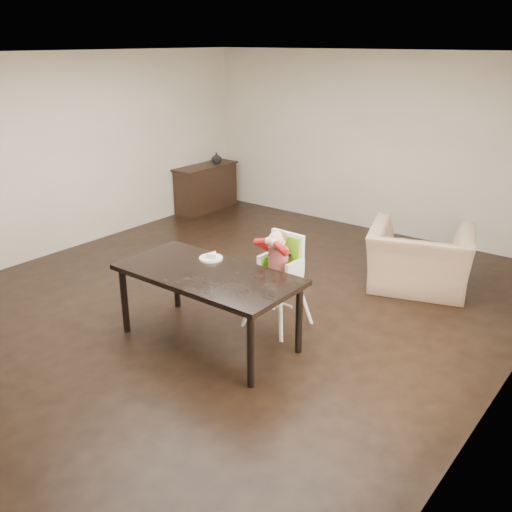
{
  "coord_description": "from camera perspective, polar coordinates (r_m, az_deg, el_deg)",
  "views": [
    {
      "loc": [
        3.9,
        -4.49,
        2.85
      ],
      "look_at": [
        0.66,
        -0.3,
        0.82
      ],
      "focal_mm": 40.0,
      "sensor_mm": 36.0,
      "label": 1
    }
  ],
  "objects": [
    {
      "name": "armchair",
      "position": [
        7.03,
        16.13,
        0.7
      ],
      "size": [
        1.36,
        1.1,
        1.03
      ],
      "primitive_type": "imported",
      "rotation": [
        0.0,
        0.0,
        3.46
      ],
      "color": "tan",
      "rests_on": "ground"
    },
    {
      "name": "dining_table",
      "position": [
        5.51,
        -4.85,
        -2.38
      ],
      "size": [
        1.8,
        0.9,
        0.75
      ],
      "color": "black",
      "rests_on": "ground"
    },
    {
      "name": "vase",
      "position": [
        10.22,
        -3.97,
        9.79
      ],
      "size": [
        0.23,
        0.23,
        0.17
      ],
      "primitive_type": "imported",
      "rotation": [
        0.0,
        0.0,
        -0.38
      ],
      "color": "#99999E",
      "rests_on": "sideboard"
    },
    {
      "name": "room_walls",
      "position": [
        6.03,
        -3.23,
        11.46
      ],
      "size": [
        6.02,
        7.02,
        2.71
      ],
      "color": "#BEB39E",
      "rests_on": "ground"
    },
    {
      "name": "plate",
      "position": [
        5.78,
        -4.48,
        -0.11
      ],
      "size": [
        0.28,
        0.28,
        0.07
      ],
      "rotation": [
        0.0,
        0.0,
        -0.21
      ],
      "color": "white",
      "rests_on": "dining_table"
    },
    {
      "name": "ground",
      "position": [
        6.59,
        -2.9,
        -4.67
      ],
      "size": [
        7.0,
        7.0,
        0.0
      ],
      "primitive_type": "plane",
      "color": "black",
      "rests_on": "ground"
    },
    {
      "name": "high_chair",
      "position": [
        5.81,
        2.37,
        -0.3
      ],
      "size": [
        0.46,
        0.46,
        1.05
      ],
      "rotation": [
        0.0,
        0.0,
        -0.05
      ],
      "color": "white",
      "rests_on": "ground"
    },
    {
      "name": "sideboard",
      "position": [
        10.11,
        -5.01,
        6.85
      ],
      "size": [
        0.44,
        1.26,
        0.79
      ],
      "color": "black",
      "rests_on": "ground"
    }
  ]
}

